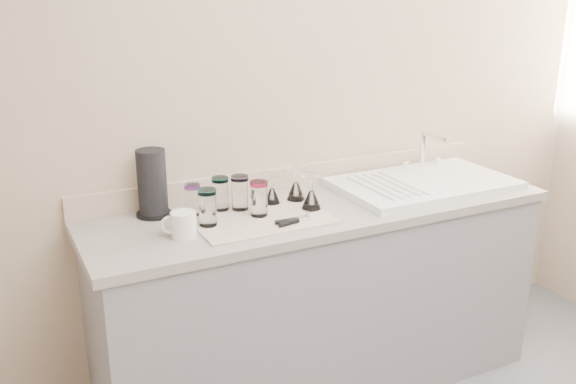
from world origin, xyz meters
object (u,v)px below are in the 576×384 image
tumbler_teal (193,199)px  tumbler_purple (240,192)px  sink_unit (424,183)px  tumbler_lavender (259,198)px  can_opener (294,221)px  tumbler_magenta (208,207)px  tumbler_cyan (220,193)px  goblet_back_right (296,189)px  paper_towel_roll (152,184)px  white_mug (183,225)px  goblet_back_left (272,194)px  goblet_front_right (311,197)px

tumbler_teal → tumbler_purple: (0.20, -0.03, 0.01)m
sink_unit → tumbler_lavender: (-0.86, -0.02, 0.06)m
tumbler_lavender → can_opener: (0.09, -0.14, -0.06)m
tumbler_magenta → can_opener: 0.35m
tumbler_cyan → goblet_back_right: goblet_back_right is taller
tumbler_magenta → paper_towel_roll: bearing=124.6°
white_mug → paper_towel_roll: (-0.04, 0.28, 0.09)m
tumbler_purple → tumbler_lavender: same height
can_opener → paper_towel_roll: paper_towel_roll is taller
tumbler_purple → goblet_back_left: 0.16m
can_opener → white_mug: (-0.43, 0.07, 0.03)m
sink_unit → tumbler_magenta: sink_unit is taller
tumbler_cyan → paper_towel_roll: (-0.26, 0.08, 0.06)m
tumbler_lavender → can_opener: size_ratio=0.96×
tumbler_teal → goblet_back_left: (0.35, -0.02, -0.02)m
tumbler_teal → goblet_back_right: size_ratio=0.88×
tumbler_teal → tumbler_magenta: (0.01, -0.14, 0.01)m
tumbler_purple → goblet_front_right: size_ratio=0.99×
tumbler_purple → goblet_back_right: size_ratio=1.00×
tumbler_magenta → goblet_back_left: 0.36m
tumbler_cyan → tumbler_magenta: size_ratio=0.96×
tumbler_teal → can_opener: size_ratio=0.84×
tumbler_magenta → goblet_back_left: bearing=20.4°
white_mug → can_opener: bearing=-9.8°
tumbler_purple → tumbler_lavender: (0.04, -0.10, -0.00)m
goblet_back_right → paper_towel_roll: 0.62m
tumbler_lavender → paper_towel_roll: (-0.38, 0.21, 0.05)m
goblet_back_left → tumbler_purple: bearing=-176.1°
tumbler_lavender → goblet_back_left: 0.17m
sink_unit → can_opener: 0.79m
can_opener → tumbler_cyan: bearing=126.5°
tumbler_cyan → goblet_front_right: (0.35, -0.16, -0.02)m
goblet_back_left → sink_unit: bearing=-7.0°
tumbler_lavender → sink_unit: bearing=1.6°
tumbler_teal → goblet_front_right: size_ratio=0.87×
tumbler_purple → white_mug: bearing=-150.8°
goblet_front_right → white_mug: goblet_front_right is taller
tumbler_lavender → goblet_back_left: size_ratio=1.16×
white_mug → tumbler_teal: bearing=61.7°
paper_towel_roll → sink_unit: bearing=-8.8°
tumbler_cyan → can_opener: (0.20, -0.28, -0.06)m
tumbler_magenta → goblet_back_left: size_ratio=1.18×
white_mug → tumbler_magenta: bearing=24.6°
sink_unit → can_opener: (-0.77, -0.16, -0.00)m
tumbler_lavender → goblet_back_left: bearing=45.4°
goblet_back_left → tumbler_lavender: bearing=-134.6°
tumbler_magenta → tumbler_lavender: (0.22, 0.01, -0.00)m
tumbler_cyan → paper_towel_roll: bearing=163.5°
sink_unit → goblet_back_right: 0.64m
can_opener → paper_towel_roll: (-0.47, 0.35, 0.12)m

